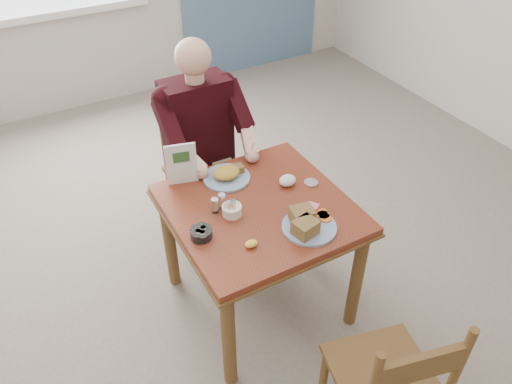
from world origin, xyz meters
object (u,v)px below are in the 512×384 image
diner (202,133)px  chair_far (200,170)px  near_plate (307,223)px  table (259,222)px  chair_near (388,383)px  far_plate (227,175)px

diner → chair_far: bearing=90.0°
diner → near_plate: size_ratio=4.69×
table → diner: bearing=90.0°
near_plate → chair_far: bearing=96.3°
table → chair_near: size_ratio=0.97×
chair_near → far_plate: bearing=94.5°
chair_near → diner: 1.74m
chair_near → table: bearing=93.7°
table → far_plate: bearing=97.5°
diner → far_plate: bearing=-95.3°
chair_far → table: bearing=-90.0°
near_plate → far_plate: size_ratio=1.06×
far_plate → diner: bearing=84.7°
chair_near → diner: (-0.06, 1.70, 0.33)m
table → chair_far: chair_far is taller
far_plate → chair_far: bearing=85.6°
chair_near → near_plate: size_ratio=3.22×
chair_near → near_plate: (0.05, 0.73, 0.31)m
far_plate → chair_near: bearing=-85.5°
chair_near → far_plate: (-0.10, 1.29, 0.30)m
chair_far → diner: size_ratio=0.69×
diner → near_plate: (0.12, -0.97, -0.03)m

